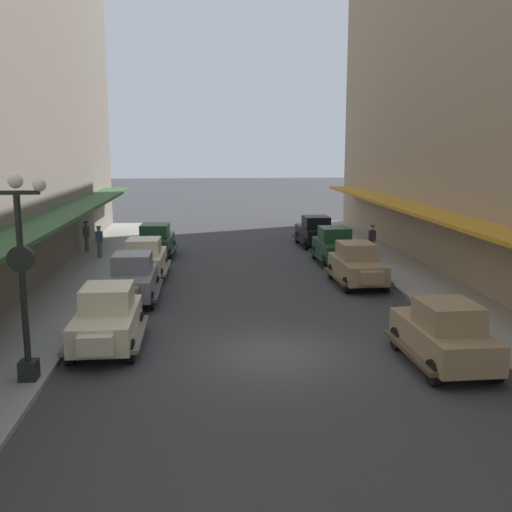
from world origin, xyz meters
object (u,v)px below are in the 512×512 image
at_px(parked_car_5, 357,264).
at_px(pedestrian_0, 372,240).
at_px(pedestrian_1, 87,236).
at_px(pedestrian_3, 99,242).
at_px(lamp_post_with_clock, 22,269).
at_px(fire_hydrant, 472,321).
at_px(parked_car_3, 335,245).
at_px(parked_car_6, 156,240).
at_px(parked_car_1, 444,332).
at_px(parked_car_4, 107,317).
at_px(parked_car_0, 132,277).
at_px(parked_car_2, 145,257).
at_px(parked_car_7, 315,231).

height_order(parked_car_5, pedestrian_0, parked_car_5).
distance_m(pedestrian_1, pedestrian_3, 2.31).
height_order(lamp_post_with_clock, fire_hydrant, lamp_post_with_clock).
bearing_deg(parked_car_3, parked_car_6, 165.20).
height_order(parked_car_1, fire_hydrant, parked_car_1).
bearing_deg(parked_car_4, parked_car_5, 38.22).
bearing_deg(parked_car_5, lamp_post_with_clock, -137.06).
bearing_deg(parked_car_6, pedestrian_3, -165.56).
height_order(parked_car_6, pedestrian_0, parked_car_6).
distance_m(parked_car_0, parked_car_3, 11.78).
distance_m(fire_hydrant, pedestrian_0, 13.46).
bearing_deg(parked_car_4, parked_car_1, -13.83).
distance_m(pedestrian_0, pedestrian_1, 15.74).
bearing_deg(parked_car_0, parked_car_1, -40.16).
bearing_deg(pedestrian_3, parked_car_5, -29.14).
xyz_separation_m(parked_car_0, lamp_post_with_clock, (-1.62, -8.31, 2.04)).
xyz_separation_m(parked_car_4, fire_hydrant, (11.23, -0.06, -0.38)).
relative_size(parked_car_4, fire_hydrant, 5.21).
bearing_deg(pedestrian_1, lamp_post_with_clock, -83.57).
relative_size(parked_car_0, parked_car_2, 1.00).
bearing_deg(parked_car_7, fire_hydrant, -84.70).
relative_size(lamp_post_with_clock, pedestrian_1, 3.09).
relative_size(fire_hydrant, pedestrian_3, 0.49).
xyz_separation_m(pedestrian_0, pedestrian_1, (-15.47, 2.88, 0.00)).
distance_m(parked_car_0, pedestrian_0, 14.10).
bearing_deg(parked_car_7, pedestrian_0, -63.62).
distance_m(parked_car_3, pedestrian_3, 12.36).
bearing_deg(pedestrian_1, parked_car_5, -33.80).
xyz_separation_m(parked_car_4, pedestrian_0, (11.80, 13.39, 0.07)).
relative_size(parked_car_4, pedestrian_3, 2.56).
bearing_deg(pedestrian_1, parked_car_3, -15.91).
distance_m(parked_car_4, parked_car_7, 20.31).
relative_size(parked_car_3, parked_car_6, 0.99).
relative_size(parked_car_2, parked_car_5, 1.00).
relative_size(parked_car_3, parked_car_4, 1.00).
bearing_deg(parked_car_4, parked_car_2, 89.01).
bearing_deg(pedestrian_0, parked_car_5, -111.43).
distance_m(lamp_post_with_clock, pedestrian_0, 21.04).
xyz_separation_m(parked_car_6, lamp_post_with_clock, (-1.78, -17.73, 2.04)).
height_order(parked_car_0, parked_car_5, same).
distance_m(parked_car_5, pedestrian_1, 15.82).
relative_size(parked_car_1, parked_car_4, 1.00).
xyz_separation_m(parked_car_6, pedestrian_3, (-2.88, -0.74, 0.07)).
relative_size(parked_car_6, pedestrian_0, 2.58).
height_order(parked_car_5, fire_hydrant, parked_car_5).
bearing_deg(parked_car_0, pedestrian_0, 33.84).
xyz_separation_m(parked_car_2, parked_car_3, (9.44, 2.69, 0.00)).
bearing_deg(parked_car_0, pedestrian_1, 109.32).
height_order(fire_hydrant, pedestrian_0, pedestrian_0).
height_order(parked_car_4, parked_car_7, same).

